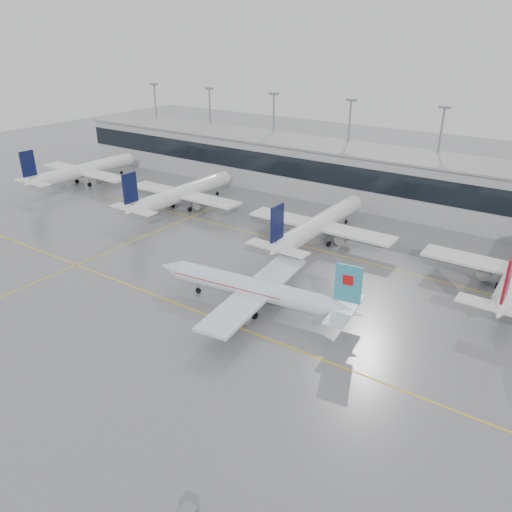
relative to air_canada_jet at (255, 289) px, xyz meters
The scene contains 12 objects.
ground 7.75m from the air_canada_jet, 127.70° to the right, with size 320.00×320.00×0.00m, color slate.
taxi_line_main 7.75m from the air_canada_jet, 127.70° to the right, with size 120.00×0.25×0.01m, color #E6B60E.
taxi_line_north 24.98m from the air_canada_jet, 100.06° to the left, with size 120.00×0.25×0.01m, color #E6B60E.
taxi_line_cross 35.73m from the air_canada_jet, 164.69° to the left, with size 0.25×60.00×0.01m, color #E6B60E.
terminal 56.64m from the air_canada_jet, 94.39° to the left, with size 180.00×15.00×12.00m, color #9F9FA2.
terminal_glass 49.23m from the air_canada_jet, 95.06° to the left, with size 180.00×0.20×5.00m, color black.
terminal_roof 57.28m from the air_canada_jet, 94.39° to the left, with size 182.00×16.00×0.40m, color gray.
light_masts 63.37m from the air_canada_jet, 93.97° to the left, with size 156.40×1.00×22.60m.
air_canada_jet is the anchor object (origin of this frame).
parked_jet_a 79.46m from the air_canada_jet, 159.30° to the left, with size 29.64×36.96×11.72m.
parked_jet_b 48.33m from the air_canada_jet, 144.47° to the left, with size 29.64×36.96×11.72m.
parked_jet_c 28.42m from the air_canada_jet, 98.76° to the left, with size 29.64×36.96×11.72m.
Camera 1 is at (40.78, -46.95, 37.59)m, focal length 35.00 mm.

